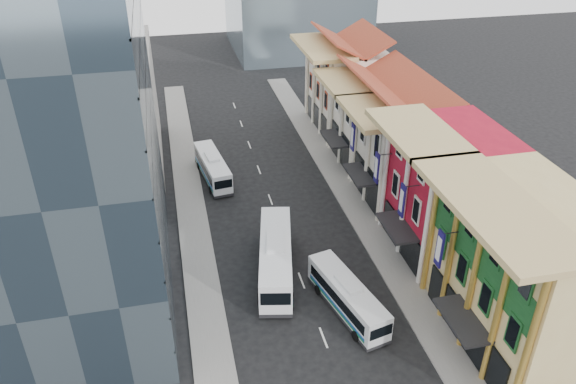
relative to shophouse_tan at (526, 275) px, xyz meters
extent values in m
cube|color=slate|center=(-5.50, 17.00, -5.92)|extent=(3.00, 90.00, 0.15)
cube|color=slate|center=(-22.50, 17.00, -5.92)|extent=(3.00, 90.00, 0.15)
cube|color=#D4BC7A|center=(0.00, 0.00, 0.00)|extent=(8.00, 14.00, 12.00)
cube|color=#AA1327|center=(0.00, 12.00, 0.00)|extent=(8.00, 10.00, 12.00)
cube|color=silver|center=(0.00, 21.50, -1.00)|extent=(8.00, 9.00, 10.00)
cube|color=silver|center=(0.00, 30.50, -1.00)|extent=(8.00, 9.00, 10.00)
cube|color=silver|center=(0.00, 41.00, -0.50)|extent=(8.00, 12.00, 11.00)
cube|color=#394B5B|center=(-31.00, 14.00, 9.00)|extent=(12.00, 26.00, 30.00)
cube|color=gray|center=(-30.00, 37.00, 1.00)|extent=(10.00, 18.00, 14.00)
camera|label=1|loc=(-23.57, -27.04, 25.35)|focal=35.00mm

